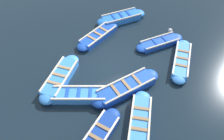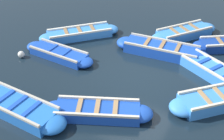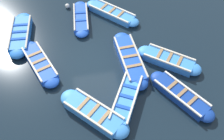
% 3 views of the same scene
% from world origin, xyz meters
% --- Properties ---
extents(ground_plane, '(120.00, 120.00, 0.00)m').
position_xyz_m(ground_plane, '(0.00, 0.00, 0.00)').
color(ground_plane, black).
extents(boat_far_corner, '(1.10, 3.79, 0.47)m').
position_xyz_m(boat_far_corner, '(1.67, -0.27, 0.20)').
color(boat_far_corner, '#1947B7').
rests_on(boat_far_corner, ground).
extents(boat_inner_gap, '(1.99, 3.35, 0.39)m').
position_xyz_m(boat_inner_gap, '(-2.59, 0.24, 0.17)').
color(boat_inner_gap, '#1947B7').
rests_on(boat_inner_gap, ground).
extents(boat_alongside, '(0.93, 3.10, 0.36)m').
position_xyz_m(boat_alongside, '(-0.35, 3.21, 0.15)').
color(boat_alongside, '#1947B7').
rests_on(boat_alongside, ground).
extents(boat_bow_out, '(2.99, 2.56, 0.44)m').
position_xyz_m(boat_bow_out, '(3.50, -0.64, 0.19)').
color(boat_bow_out, '#3884E0').
rests_on(boat_bow_out, ground).
extents(boat_mid_row, '(2.94, 2.99, 0.45)m').
position_xyz_m(boat_mid_row, '(-0.41, -2.89, 0.20)').
color(boat_mid_row, '#3884E0').
rests_on(boat_mid_row, ground).
extents(boat_outer_left, '(1.10, 3.48, 0.45)m').
position_xyz_m(boat_outer_left, '(-3.58, 2.41, 0.19)').
color(boat_outer_left, blue).
rests_on(boat_outer_left, ground).
extents(boat_outer_right, '(2.20, 3.27, 0.44)m').
position_xyz_m(boat_outer_right, '(1.04, -2.45, 0.19)').
color(boat_outer_right, '#3884E0').
rests_on(boat_outer_right, ground).
extents(boat_near_quay, '(2.38, 3.17, 0.42)m').
position_xyz_m(boat_near_quay, '(3.40, -2.67, 0.18)').
color(boat_near_quay, navy).
rests_on(boat_near_quay, ground).
extents(boat_broadside, '(2.97, 2.99, 0.40)m').
position_xyz_m(boat_broadside, '(1.43, 3.37, 0.17)').
color(boat_broadside, '#3884E0').
rests_on(boat_broadside, ground).
extents(buoy_orange_near, '(0.26, 0.26, 0.26)m').
position_xyz_m(buoy_orange_near, '(-1.02, 4.51, 0.13)').
color(buoy_orange_near, silver).
rests_on(buoy_orange_near, ground).
extents(buoy_yellow_far, '(0.25, 0.25, 0.25)m').
position_xyz_m(buoy_yellow_far, '(1.66, 1.06, 0.12)').
color(buoy_yellow_far, '#EAB214').
rests_on(buoy_yellow_far, ground).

